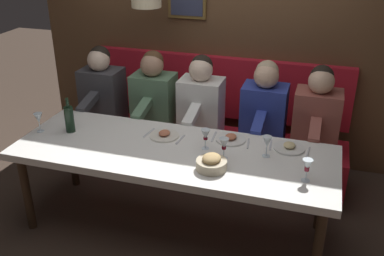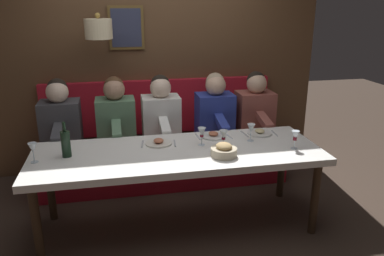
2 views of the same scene
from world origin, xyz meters
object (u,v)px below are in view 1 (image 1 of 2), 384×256
at_px(wine_glass_0, 206,135).
at_px(diner_near, 264,107).
at_px(wine_glass_3, 38,119).
at_px(diner_nearest, 317,113).
at_px(diner_far, 154,94).
at_px(dining_table, 174,157).
at_px(wine_bottle, 69,119).
at_px(wine_glass_1, 224,144).
at_px(diner_middle, 201,99).
at_px(wine_glass_2, 267,142).
at_px(wine_glass_4, 307,166).
at_px(bread_bowl, 212,163).
at_px(diner_farthest, 102,88).

bearing_deg(wine_glass_0, diner_near, -22.52).
distance_m(diner_near, wine_glass_3, 1.95).
xyz_separation_m(diner_nearest, diner_near, (0.00, 0.46, 0.00)).
distance_m(diner_far, wine_glass_0, 1.09).
bearing_deg(dining_table, wine_bottle, 86.97).
bearing_deg(wine_glass_1, diner_middle, 25.89).
height_order(diner_middle, wine_bottle, diner_middle).
height_order(diner_nearest, wine_glass_2, diner_nearest).
relative_size(wine_glass_2, wine_bottle, 0.55).
bearing_deg(wine_glass_4, wine_glass_0, 72.37).
xyz_separation_m(diner_nearest, diner_far, (0.00, 1.54, 0.00)).
height_order(wine_glass_2, wine_glass_4, same).
bearing_deg(wine_glass_1, bread_bowl, 165.33).
relative_size(diner_nearest, wine_glass_4, 4.82).
bearing_deg(diner_middle, diner_nearest, -90.00).
bearing_deg(diner_nearest, wine_bottle, 113.13).
xyz_separation_m(diner_middle, wine_glass_2, (-0.78, -0.73, 0.04)).
distance_m(wine_glass_1, wine_glass_3, 1.57).
bearing_deg(diner_middle, dining_table, -177.75).
distance_m(diner_middle, wine_glass_3, 1.45).
distance_m(wine_glass_1, wine_bottle, 1.33).
height_order(wine_glass_0, wine_glass_2, same).
bearing_deg(wine_glass_1, wine_bottle, 87.10).
height_order(diner_middle, wine_glass_3, diner_middle).
xyz_separation_m(wine_glass_2, wine_bottle, (-0.06, 1.62, -0.00)).
distance_m(diner_far, wine_glass_4, 1.84).
relative_size(diner_farthest, wine_glass_1, 4.82).
distance_m(diner_nearest, wine_glass_2, 0.84).
bearing_deg(dining_table, diner_far, 30.10).
relative_size(wine_bottle, bread_bowl, 1.36).
distance_m(wine_glass_1, wine_glass_4, 0.62).
distance_m(diner_near, diner_far, 1.07).
bearing_deg(bread_bowl, diner_middle, 19.92).
relative_size(diner_near, bread_bowl, 3.60).
distance_m(wine_glass_0, wine_glass_3, 1.41).
bearing_deg(wine_glass_3, diner_far, -35.96).
bearing_deg(bread_bowl, diner_farthest, 52.85).
bearing_deg(diner_nearest, bread_bowl, 148.16).
relative_size(dining_table, wine_glass_1, 15.19).
xyz_separation_m(diner_farthest, wine_glass_4, (-1.04, -2.07, 0.04)).
height_order(diner_far, bread_bowl, diner_far).
relative_size(wine_glass_0, wine_glass_3, 1.00).
distance_m(diner_near, wine_glass_4, 1.13).
height_order(diner_nearest, diner_farthest, same).
bearing_deg(diner_near, wine_glass_1, 170.02).
xyz_separation_m(diner_far, diner_farthest, (0.00, 0.56, 0.00)).
bearing_deg(diner_middle, diner_far, 90.00).
xyz_separation_m(wine_glass_1, wine_glass_2, (0.12, -0.30, 0.00)).
xyz_separation_m(diner_nearest, wine_glass_0, (-0.79, 0.79, 0.04)).
relative_size(wine_glass_4, wine_bottle, 0.55).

